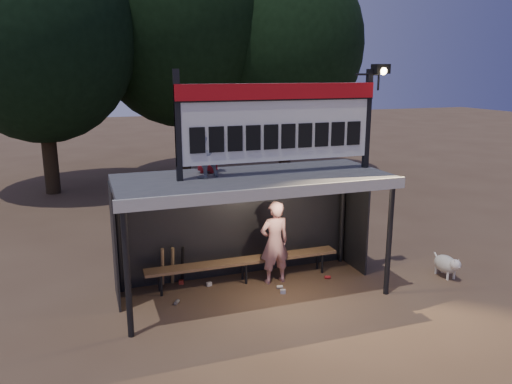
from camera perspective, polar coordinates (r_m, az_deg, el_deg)
ground at (r=9.87m, az=-0.34°, el=-11.40°), size 80.00×80.00×0.00m
player at (r=10.01m, az=2.13°, el=-5.78°), size 0.64×0.44×1.70m
child_a at (r=8.92m, az=-5.95°, el=4.94°), size 0.60×0.53×1.04m
child_b at (r=9.34m, az=-5.59°, el=5.33°), size 0.60×0.51×1.04m
dugout_shelter at (r=9.47m, az=-0.83°, el=-0.62°), size 5.10×2.08×2.32m
scoreboard_assembly at (r=9.17m, az=2.99°, el=8.28°), size 4.10×0.27×1.99m
bench at (r=10.18m, az=-1.35°, el=-7.94°), size 4.00×0.35×0.48m
tree_left at (r=18.54m, az=-23.70°, el=16.70°), size 6.46×6.46×9.27m
tree_mid at (r=20.43m, az=-8.68°, el=19.10°), size 7.22×7.22×10.36m
tree_right at (r=20.56m, az=3.47°, el=16.46°), size 6.08×6.08×8.72m
dog at (r=11.18m, az=20.99°, el=-7.72°), size 0.36×0.81×0.49m
bats at (r=10.12m, az=-9.51°, el=-8.29°), size 0.48×0.33×0.84m
litter at (r=10.01m, az=-1.48°, el=-10.80°), size 3.28×1.18×0.08m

